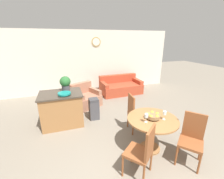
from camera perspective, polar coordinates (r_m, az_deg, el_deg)
name	(u,v)px	position (r m, az deg, el deg)	size (l,w,h in m)	color
wall_back	(86,62)	(6.88, -9.89, 10.33)	(8.00, 0.09, 2.70)	silver
dining_table	(152,126)	(3.36, 14.96, -13.16)	(1.05, 1.05, 0.76)	#9E6B3D
dining_chair_near_left	(143,150)	(2.77, 11.60, -21.67)	(0.59, 0.59, 1.01)	brown
dining_chair_near_right	(192,137)	(3.38, 28.12, -15.61)	(0.59, 0.59, 1.01)	brown
dining_chair_far_side	(135,112)	(3.94, 8.70, -8.36)	(0.45, 0.45, 1.01)	brown
fruit_bowl	(153,116)	(3.24, 15.31, -9.54)	(0.30, 0.30, 0.13)	olive
wine_glass_left	(146,116)	(3.05, 12.92, -9.80)	(0.07, 0.07, 0.18)	silver
wine_glass_right	(165,113)	(3.25, 19.38, -8.58)	(0.07, 0.07, 0.18)	silver
kitchen_island	(62,109)	(4.45, -18.46, -6.97)	(1.13, 0.84, 0.94)	#9E6B3D
teal_bowl	(64,94)	(4.08, -17.72, -1.46)	(0.33, 0.33, 0.07)	teal
potted_plant	(65,83)	(4.40, -17.38, 2.45)	(0.30, 0.30, 0.41)	#4C4C51
trash_bin	(94,109)	(4.60, -6.89, -7.28)	(0.28, 0.29, 0.65)	#47474C
couch	(121,87)	(6.74, 3.26, 0.95)	(1.80, 1.04, 0.77)	#B24228
armchair	(85,98)	(5.56, -10.06, -3.22)	(1.13, 1.12, 0.80)	#A87056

